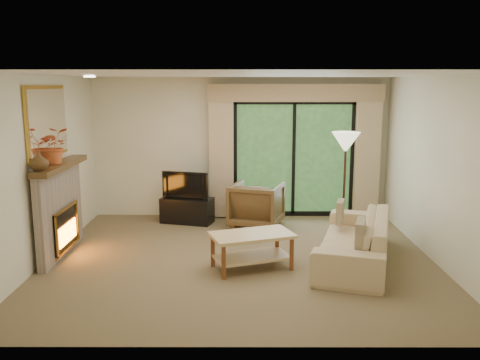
{
  "coord_description": "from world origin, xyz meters",
  "views": [
    {
      "loc": [
        0.02,
        -6.97,
        2.48
      ],
      "look_at": [
        0.0,
        0.3,
        1.1
      ],
      "focal_mm": 38.0,
      "sensor_mm": 36.0,
      "label": 1
    }
  ],
  "objects_px": {
    "media_console": "(187,210)",
    "coffee_table": "(252,251)",
    "armchair": "(257,205)",
    "sofa": "(354,239)"
  },
  "relations": [
    {
      "from": "media_console",
      "to": "armchair",
      "type": "height_order",
      "value": "armchair"
    },
    {
      "from": "armchair",
      "to": "sofa",
      "type": "relative_size",
      "value": 0.38
    },
    {
      "from": "armchair",
      "to": "coffee_table",
      "type": "xyz_separation_m",
      "value": [
        -0.13,
        -2.06,
        -0.15
      ]
    },
    {
      "from": "coffee_table",
      "to": "armchair",
      "type": "bearing_deg",
      "value": 66.94
    },
    {
      "from": "media_console",
      "to": "sofa",
      "type": "distance_m",
      "value": 3.3
    },
    {
      "from": "media_console",
      "to": "coffee_table",
      "type": "height_order",
      "value": "coffee_table"
    },
    {
      "from": "coffee_table",
      "to": "sofa",
      "type": "bearing_deg",
      "value": -9.48
    },
    {
      "from": "armchair",
      "to": "coffee_table",
      "type": "relative_size",
      "value": 0.79
    },
    {
      "from": "armchair",
      "to": "media_console",
      "type": "bearing_deg",
      "value": 6.09
    },
    {
      "from": "media_console",
      "to": "coffee_table",
      "type": "bearing_deg",
      "value": -49.07
    }
  ]
}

